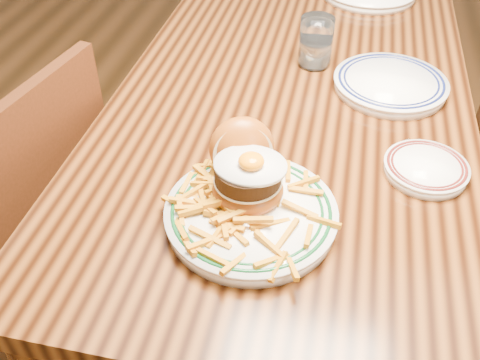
% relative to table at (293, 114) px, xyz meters
% --- Properties ---
extents(floor, '(6.00, 6.00, 0.00)m').
position_rel_table_xyz_m(floor, '(0.00, 0.00, -0.66)').
color(floor, black).
rests_on(floor, ground).
extents(table, '(0.85, 1.60, 0.75)m').
position_rel_table_xyz_m(table, '(0.00, 0.00, 0.00)').
color(table, black).
rests_on(table, floor).
extents(chair_left, '(0.48, 0.48, 0.90)m').
position_rel_table_xyz_m(chair_left, '(-0.61, -0.35, -0.18)').
color(chair_left, '#3F1B0D').
rests_on(chair_left, floor).
extents(main_plate, '(0.31, 0.33, 0.15)m').
position_rel_table_xyz_m(main_plate, '(-0.02, -0.47, 0.13)').
color(main_plate, white).
rests_on(main_plate, table).
extents(side_plate, '(0.17, 0.17, 0.03)m').
position_rel_table_xyz_m(side_plate, '(0.30, -0.28, 0.10)').
color(side_plate, white).
rests_on(side_plate, table).
extents(rear_plate, '(0.28, 0.28, 0.03)m').
position_rel_table_xyz_m(rear_plate, '(0.23, 0.03, 0.11)').
color(rear_plate, white).
rests_on(rear_plate, table).
extents(water_glass, '(0.09, 0.09, 0.13)m').
position_rel_table_xyz_m(water_glass, '(0.03, 0.11, 0.14)').
color(water_glass, white).
rests_on(water_glass, table).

